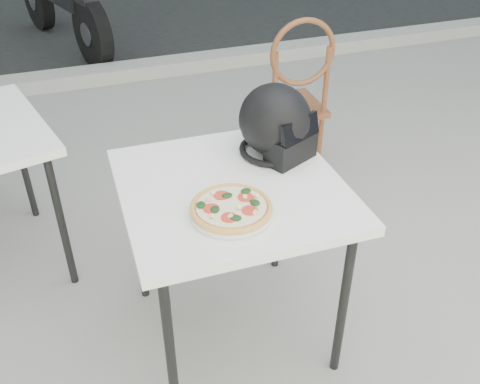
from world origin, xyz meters
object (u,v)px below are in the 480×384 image
object	(u,v)px
cafe_table_main	(232,200)
cafe_chair_main	(294,91)
plate	(231,212)
helmet	(277,124)
motorcycle	(60,0)
pizza	(231,207)

from	to	relation	value
cafe_table_main	cafe_chair_main	distance (m)	1.37
plate	cafe_chair_main	xyz separation A→B (m)	(0.85, 1.30, -0.21)
cafe_table_main	plate	distance (m)	0.20
cafe_table_main	cafe_chair_main	size ratio (longest dim) A/B	0.80
cafe_chair_main	cafe_table_main	bearing A→B (deg)	57.50
plate	cafe_chair_main	distance (m)	1.56
helmet	motorcycle	distance (m)	4.16
cafe_chair_main	motorcycle	distance (m)	3.34
helmet	motorcycle	world-z (taller)	helmet
motorcycle	plate	bearing A→B (deg)	-102.81
cafe_table_main	cafe_chair_main	bearing A→B (deg)	54.96
cafe_table_main	helmet	distance (m)	0.36
cafe_table_main	pizza	distance (m)	0.21
cafe_table_main	helmet	world-z (taller)	helmet
motorcycle	pizza	bearing A→B (deg)	-102.81
helmet	motorcycle	size ratio (longest dim) A/B	0.19
cafe_table_main	motorcycle	world-z (taller)	motorcycle
cafe_table_main	helmet	size ratio (longest dim) A/B	2.18
plate	pizza	xyz separation A→B (m)	(0.00, 0.00, 0.02)
plate	motorcycle	bearing A→B (deg)	93.71
cafe_table_main	pizza	xyz separation A→B (m)	(-0.06, -0.18, 0.10)
helmet	motorcycle	bearing A→B (deg)	73.73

